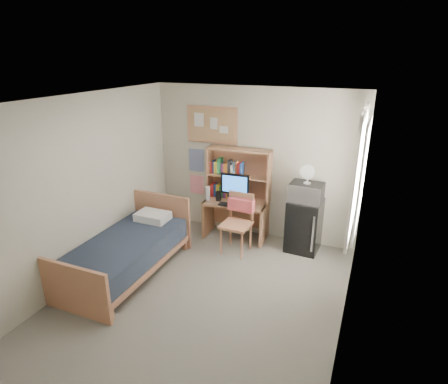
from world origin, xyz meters
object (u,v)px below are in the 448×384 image
at_px(desk_chair, 236,224).
at_px(mini_fridge, 304,225).
at_px(desk, 236,220).
at_px(microwave, 306,192).
at_px(speaker_right, 252,201).
at_px(speaker_left, 218,196).
at_px(bulletin_board, 212,125).
at_px(bed, 126,257).
at_px(desk_fan, 308,175).
at_px(monitor, 235,189).

distance_m(desk_chair, mini_fridge, 1.12).
xyz_separation_m(desk, microwave, (1.19, 0.00, 0.69)).
bearing_deg(speaker_right, desk_chair, -106.61).
bearing_deg(speaker_left, bulletin_board, 124.81).
distance_m(mini_fridge, microwave, 0.59).
distance_m(bed, desk_fan, 3.02).
height_order(desk_chair, bed, desk_chair).
height_order(bulletin_board, speaker_right, bulletin_board).
distance_m(desk, microwave, 1.37).
bearing_deg(speaker_right, desk_fan, 0.53).
bearing_deg(speaker_right, desk, 168.69).
bearing_deg(microwave, mini_fridge, 90.00).
bearing_deg(mini_fridge, desk_fan, -90.00).
relative_size(desk_chair, bed, 0.49).
height_order(bed, monitor, monitor).
relative_size(monitor, microwave, 1.03).
bearing_deg(desk_chair, speaker_left, 142.92).
bearing_deg(mini_fridge, bed, -139.46).
bearing_deg(speaker_left, microwave, 0.32).
bearing_deg(bed, bulletin_board, 76.00).
relative_size(speaker_left, microwave, 0.35).
height_order(speaker_right, microwave, microwave).
bearing_deg(mini_fridge, speaker_right, -172.57).
xyz_separation_m(bulletin_board, speaker_left, (0.27, -0.36, -1.16)).
xyz_separation_m(desk_chair, mini_fridge, (1.00, 0.51, -0.06)).
distance_m(desk_chair, monitor, 0.64).
relative_size(desk_chair, monitor, 1.88).
distance_m(bulletin_board, speaker_left, 1.24).
bearing_deg(microwave, bed, -139.77).
height_order(bulletin_board, microwave, bulletin_board).
relative_size(mini_fridge, monitor, 1.67).
xyz_separation_m(desk, monitor, (0.00, -0.06, 0.60)).
distance_m(mini_fridge, monitor, 1.29).
height_order(speaker_left, microwave, microwave).
bearing_deg(desk, speaker_right, -11.31).
height_order(bulletin_board, bed, bulletin_board).
height_order(bulletin_board, desk, bulletin_board).
relative_size(bed, speaker_right, 12.36).
relative_size(desk, speaker_right, 6.65).
xyz_separation_m(speaker_left, speaker_right, (0.60, 0.03, -0.01)).
relative_size(desk, microwave, 2.13).
distance_m(desk, speaker_left, 0.52).
distance_m(bulletin_board, desk, 1.71).
bearing_deg(mini_fridge, monitor, -173.03).
xyz_separation_m(speaker_right, desk_fan, (0.89, 0.05, 0.55)).
distance_m(desk_chair, microwave, 1.23).
relative_size(desk_chair, speaker_right, 6.08).
relative_size(mini_fridge, bed, 0.44).
relative_size(bulletin_board, microwave, 1.85).
height_order(speaker_left, speaker_right, speaker_left).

